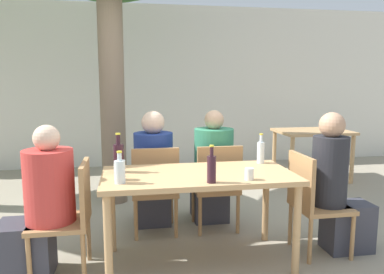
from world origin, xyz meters
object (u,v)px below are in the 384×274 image
object	(u,v)px
person_seated_0	(39,209)
drinking_glass_0	(119,172)
patio_chair_1	(312,198)
person_seated_2	(153,175)
water_bottle_0	(261,152)
patio_chair_2	(155,186)
person_seated_3	(212,172)
wine_bottle_2	(119,157)
patio_chair_3	(217,183)
water_bottle_3	(120,171)
wine_bottle_1	(212,168)
dining_table_front	(198,184)
person_seated_1	(337,191)
dining_table_back	(312,138)
drinking_glass_1	(249,174)
patio_chair_0	(71,212)

from	to	relation	value
person_seated_0	drinking_glass_0	world-z (taller)	person_seated_0
patio_chair_1	person_seated_2	distance (m)	1.56
person_seated_2	drinking_glass_0	xyz separation A→B (m)	(-0.32, -0.95, 0.27)
person_seated_2	patio_chair_1	bearing A→B (deg)	147.07
water_bottle_0	person_seated_2	bearing A→B (deg)	148.28
patio_chair_2	person_seated_3	distance (m)	0.66
person_seated_3	wine_bottle_2	distance (m)	1.22
patio_chair_2	patio_chair_3	xyz separation A→B (m)	(0.61, 0.00, 0.00)
water_bottle_3	drinking_glass_0	xyz separation A→B (m)	(-0.01, 0.10, -0.03)
person_seated_2	wine_bottle_2	distance (m)	0.84
water_bottle_0	wine_bottle_1	size ratio (longest dim) A/B	0.97
patio_chair_3	person_seated_3	xyz separation A→B (m)	(-0.00, 0.22, 0.06)
dining_table_front	wine_bottle_2	size ratio (longest dim) A/B	4.79
person_seated_0	person_seated_1	distance (m)	2.46
dining_table_back	patio_chair_3	bearing A→B (deg)	-138.04
patio_chair_3	wine_bottle_2	xyz separation A→B (m)	(-0.94, -0.48, 0.39)
dining_table_front	drinking_glass_0	distance (m)	0.65
patio_chair_2	water_bottle_3	distance (m)	0.95
patio_chair_3	drinking_glass_1	bearing A→B (deg)	91.96
dining_table_front	person_seated_3	bearing A→B (deg)	70.02
person_seated_2	drinking_glass_1	xyz separation A→B (m)	(0.64, -1.11, 0.26)
person_seated_2	wine_bottle_1	bearing A→B (deg)	106.91
person_seated_0	wine_bottle_2	bearing A→B (deg)	103.50
wine_bottle_2	water_bottle_3	world-z (taller)	wine_bottle_2
dining_table_front	patio_chair_0	size ratio (longest dim) A/B	1.74
patio_chair_3	person_seated_3	size ratio (longest dim) A/B	0.73
dining_table_back	patio_chair_3	size ratio (longest dim) A/B	1.20
wine_bottle_1	drinking_glass_1	distance (m)	0.30
wine_bottle_1	wine_bottle_2	world-z (taller)	wine_bottle_2
wine_bottle_1	person_seated_0	bearing A→B (deg)	166.79
person_seated_0	wine_bottle_1	distance (m)	1.35
person_seated_0	water_bottle_3	distance (m)	0.72
water_bottle_0	drinking_glass_1	world-z (taller)	water_bottle_0
patio_chair_0	dining_table_front	bearing A→B (deg)	90.00
patio_chair_0	person_seated_3	bearing A→B (deg)	122.88
wine_bottle_1	wine_bottle_2	size ratio (longest dim) A/B	0.87
person_seated_3	drinking_glass_1	bearing A→B (deg)	91.57
patio_chair_3	person_seated_3	world-z (taller)	person_seated_3
water_bottle_3	person_seated_0	bearing A→B (deg)	161.93
patio_chair_3	dining_table_back	bearing A→B (deg)	-138.04
patio_chair_2	person_seated_0	bearing A→B (deg)	33.94
patio_chair_1	water_bottle_3	bearing A→B (deg)	97.06
person_seated_1	person_seated_2	xyz separation A→B (m)	(-1.54, 0.85, -0.00)
patio_chair_3	person_seated_1	distance (m)	1.11
person_seated_0	person_seated_3	distance (m)	1.75
person_seated_0	drinking_glass_1	xyz separation A→B (m)	(1.57, -0.27, 0.28)
patio_chair_1	wine_bottle_2	distance (m)	1.68
person_seated_2	drinking_glass_0	distance (m)	1.04
patio_chair_0	wine_bottle_1	distance (m)	1.14
dining_table_back	person_seated_0	world-z (taller)	person_seated_0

